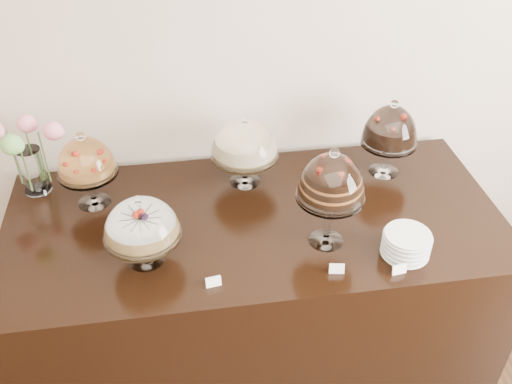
{
  "coord_description": "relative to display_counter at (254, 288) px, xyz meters",
  "views": [
    {
      "loc": [
        -0.44,
        0.53,
        2.52
      ],
      "look_at": [
        -0.16,
        2.4,
        1.08
      ],
      "focal_mm": 40.0,
      "sensor_mm": 36.0,
      "label": 1
    }
  ],
  "objects": [
    {
      "name": "cake_stand_fruit_tart",
      "position": [
        -0.71,
        0.22,
        0.68
      ],
      "size": [
        0.26,
        0.26,
        0.37
      ],
      "color": "white",
      "rests_on": "display_counter"
    },
    {
      "name": "display_counter",
      "position": [
        0.0,
        0.0,
        0.0
      ],
      "size": [
        2.2,
        1.0,
        0.9
      ],
      "primitive_type": "cube",
      "color": "black",
      "rests_on": "ground"
    },
    {
      "name": "wall_back",
      "position": [
        0.16,
        0.55,
        1.05
      ],
      "size": [
        5.0,
        0.04,
        3.0
      ],
      "primitive_type": "cube",
      "color": "#BFAD99",
      "rests_on": "ground"
    },
    {
      "name": "cake_stand_dark_choco",
      "position": [
        0.68,
        0.26,
        0.69
      ],
      "size": [
        0.27,
        0.27,
        0.39
      ],
      "color": "white",
      "rests_on": "display_counter"
    },
    {
      "name": "price_card_right",
      "position": [
        0.51,
        -0.43,
        0.47
      ],
      "size": [
        0.06,
        0.02,
        0.04
      ],
      "primitive_type": "cube",
      "rotation": [
        -0.21,
        0.0,
        0.13
      ],
      "color": "white",
      "rests_on": "display_counter"
    },
    {
      "name": "cake_stand_sugar_sponge",
      "position": [
        -0.47,
        -0.19,
        0.64
      ],
      "size": [
        0.31,
        0.31,
        0.32
      ],
      "color": "white",
      "rests_on": "display_counter"
    },
    {
      "name": "flower_vase",
      "position": [
        -0.99,
        0.35,
        0.67
      ],
      "size": [
        0.35,
        0.27,
        0.38
      ],
      "color": "white",
      "rests_on": "display_counter"
    },
    {
      "name": "price_card_left",
      "position": [
        -0.22,
        -0.38,
        0.47
      ],
      "size": [
        0.06,
        0.02,
        0.04
      ],
      "primitive_type": "cube",
      "rotation": [
        -0.21,
        0.0,
        0.15
      ],
      "color": "white",
      "rests_on": "display_counter"
    },
    {
      "name": "plate_stack",
      "position": [
        0.57,
        -0.32,
        0.5
      ],
      "size": [
        0.19,
        0.19,
        0.1
      ],
      "color": "silver",
      "rests_on": "display_counter"
    },
    {
      "name": "cake_stand_cheesecake",
      "position": [
        -0.0,
        0.28,
        0.67
      ],
      "size": [
        0.32,
        0.32,
        0.36
      ],
      "color": "white",
      "rests_on": "display_counter"
    },
    {
      "name": "cake_stand_choco_layer",
      "position": [
        0.28,
        -0.19,
        0.76
      ],
      "size": [
        0.28,
        0.28,
        0.46
      ],
      "color": "white",
      "rests_on": "display_counter"
    },
    {
      "name": "price_card_extra",
      "position": [
        0.27,
        -0.39,
        0.47
      ],
      "size": [
        0.06,
        0.02,
        0.04
      ],
      "primitive_type": "cube",
      "rotation": [
        -0.21,
        0.0,
        -0.17
      ],
      "color": "white",
      "rests_on": "display_counter"
    }
  ]
}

